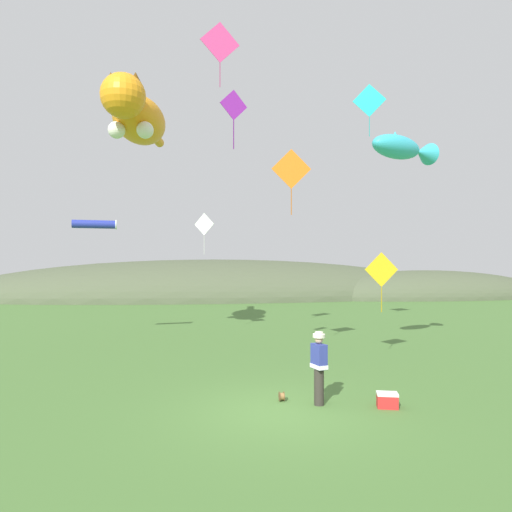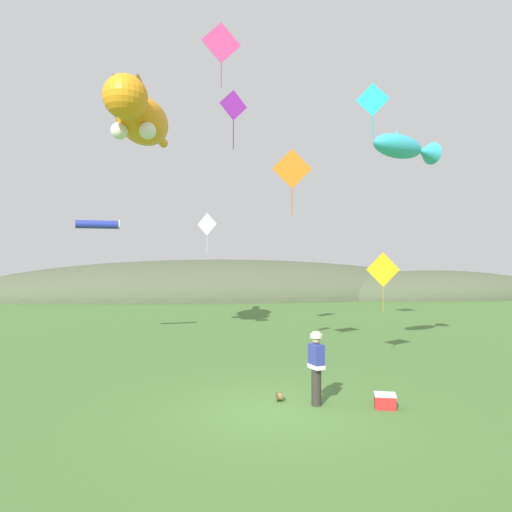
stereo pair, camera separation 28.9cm
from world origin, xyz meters
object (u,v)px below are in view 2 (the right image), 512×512
Objects in this scene: kite_spool at (279,397)px; festival_attendant at (316,366)px; kite_diamond_white at (207,225)px; picnic_cooler at (385,401)px; kite_diamond_orange at (292,169)px; kite_giant_cat at (139,118)px; kite_fish_windsock at (404,147)px; kite_diamond_teal at (373,100)px; kite_tube_streamer at (99,225)px; kite_diamond_pink at (221,43)px; kite_diamond_gold at (383,270)px; kite_diamond_violet at (233,106)px.

festival_attendant is at bearing -27.16° from kite_spool.
kite_spool is 0.12× the size of kite_diamond_white.
kite_diamond_orange reaches higher than picnic_cooler.
kite_giant_cat reaches higher than kite_diamond_orange.
kite_fish_windsock reaches higher than kite_diamond_white.
kite_diamond_white is at bearing 168.47° from kite_diamond_teal.
kite_spool is at bearing 152.84° from festival_attendant.
kite_giant_cat is at bearing -23.15° from kite_tube_streamer.
kite_diamond_white is at bearing 110.68° from picnic_cooler.
kite_diamond_gold is (5.68, -1.26, -8.37)m from kite_diamond_pink.
kite_fish_windsock is at bearing -25.81° from kite_tube_streamer.
festival_attendant is 0.94× the size of kite_tube_streamer.
kite_diamond_orange is (2.12, 1.32, -1.66)m from kite_diamond_violet.
festival_attendant reaches higher than kite_spool.
kite_diamond_gold is (5.40, 1.37, -5.16)m from kite_diamond_violet.
kite_diamond_white is 1.04× the size of kite_diamond_violet.
kite_fish_windsock is 1.29× the size of kite_diamond_teal.
kite_diamond_teal reaches higher than kite_diamond_orange.
festival_attendant is at bearing -134.78° from kite_fish_windsock.
kite_spool is 0.10× the size of kite_diamond_teal.
picnic_cooler is at bearing -19.58° from kite_spool.
festival_attendant is at bearing -127.66° from kite_diamond_gold.
festival_attendant is at bearing -61.45° from kite_diamond_violet.
kite_tube_streamer is at bearing 130.12° from kite_diamond_violet.
kite_spool is at bearing -55.53° from kite_tube_streamer.
kite_spool is 0.11× the size of kite_diamond_gold.
picnic_cooler is 0.30× the size of kite_tube_streamer.
kite_diamond_teal is at bearing 70.46° from picnic_cooler.
kite_diamond_teal reaches higher than festival_attendant.
picnic_cooler is 9.03m from kite_fish_windsock.
kite_fish_windsock is 9.44m from kite_diamond_white.
kite_tube_streamer is (-11.48, 5.55, -2.35)m from kite_fish_windsock.
kite_diamond_teal is at bearing 23.30° from kite_diamond_pink.
kite_tube_streamer is 12.18m from kite_diamond_gold.
kite_giant_cat is 3.84× the size of kite_diamond_white.
kite_diamond_teal is (5.71, 8.49, 10.66)m from kite_spool.
kite_diamond_pink is (-6.95, -2.99, 0.77)m from kite_diamond_teal.
kite_tube_streamer is at bearing 145.71° from kite_diamond_orange.
kite_diamond_pink is at bearing 164.99° from kite_fish_windsock.
kite_fish_windsock is at bearing -5.54° from kite_diamond_orange.
kite_diamond_teal reaches higher than kite_diamond_gold.
kite_diamond_gold is (-0.61, 0.42, -4.27)m from kite_fish_windsock.
kite_diamond_orange is (7.59, -5.18, 1.57)m from kite_tube_streamer.
picnic_cooler is at bearing -76.22° from kite_diamond_orange.
kite_fish_windsock is (5.05, 3.81, 7.33)m from kite_spool.
kite_diamond_white is (-1.70, 10.00, 5.06)m from kite_spool.
picnic_cooler is 0.25× the size of kite_diamond_orange.
kite_giant_cat is at bearing 121.10° from festival_attendant.
kite_giant_cat is at bearing -153.92° from kite_diamond_white.
picnic_cooler is at bearing -60.26° from kite_diamond_pink.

